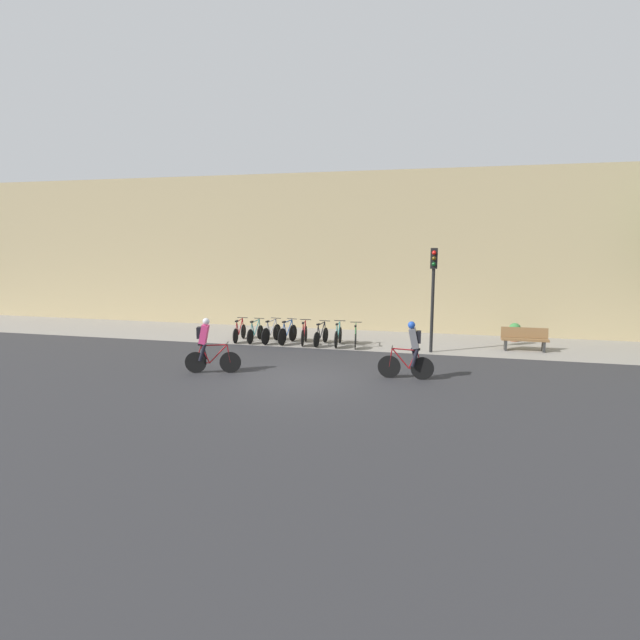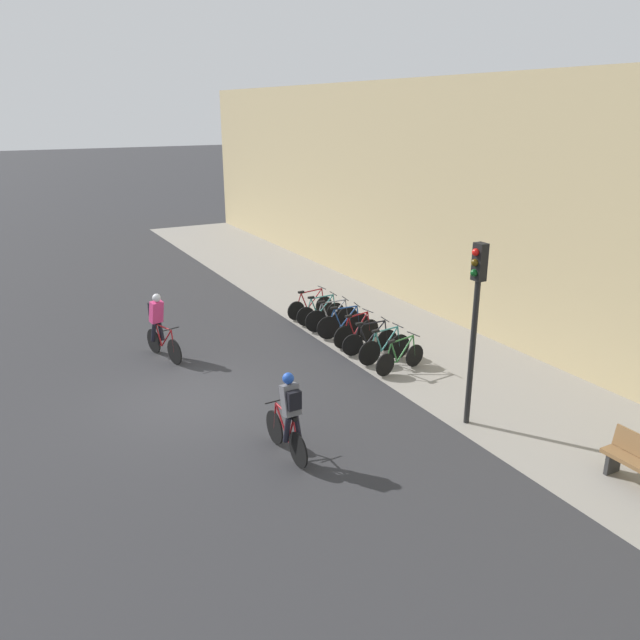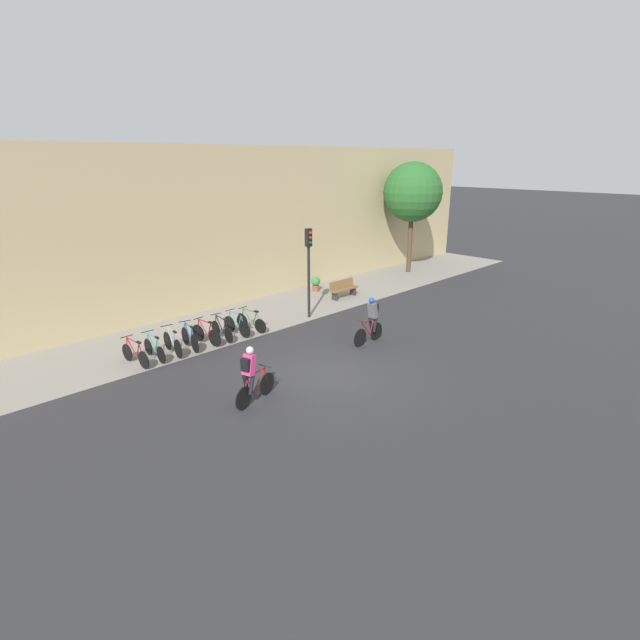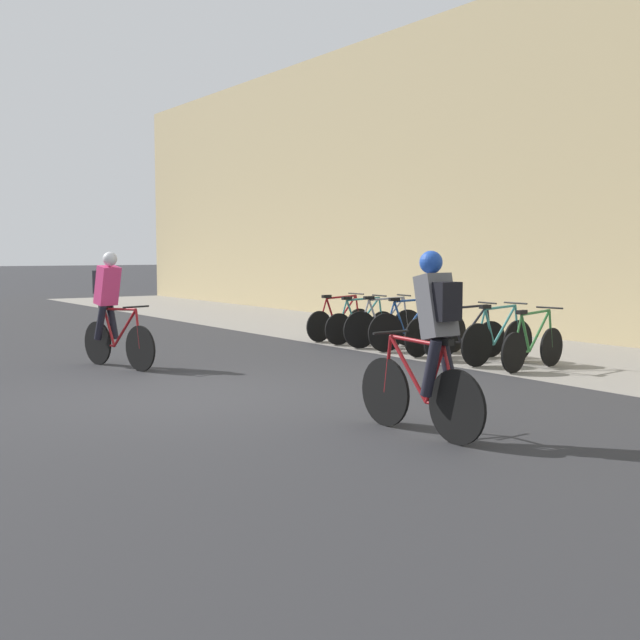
# 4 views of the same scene
# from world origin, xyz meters

# --- Properties ---
(ground) EXTENTS (200.00, 200.00, 0.00)m
(ground) POSITION_xyz_m (0.00, 0.00, 0.00)
(ground) COLOR #2B2B2D
(kerb_strip) EXTENTS (44.00, 4.50, 0.01)m
(kerb_strip) POSITION_xyz_m (0.00, 6.75, 0.00)
(kerb_strip) COLOR gray
(kerb_strip) RESTS_ON ground
(building_facade) EXTENTS (44.00, 0.60, 7.35)m
(building_facade) POSITION_xyz_m (0.00, 9.30, 3.67)
(building_facade) COLOR tan
(building_facade) RESTS_ON ground
(cyclist_pink) EXTENTS (1.75, 0.61, 1.78)m
(cyclist_pink) POSITION_xyz_m (-3.05, 0.12, 0.95)
(cyclist_pink) COLOR black
(cyclist_pink) RESTS_ON ground
(cyclist_grey) EXTENTS (1.71, 0.46, 1.79)m
(cyclist_grey) POSITION_xyz_m (3.33, 0.93, 0.95)
(cyclist_grey) COLOR black
(cyclist_grey) RESTS_ON ground
(parked_bike_0) EXTENTS (0.46, 1.68, 0.94)m
(parked_bike_0) POSITION_xyz_m (-4.09, 5.26, 0.38)
(parked_bike_0) COLOR black
(parked_bike_0) RESTS_ON ground
(parked_bike_1) EXTENTS (0.46, 1.65, 0.94)m
(parked_bike_1) POSITION_xyz_m (-3.38, 5.26, 0.38)
(parked_bike_1) COLOR black
(parked_bike_1) RESTS_ON ground
(parked_bike_2) EXTENTS (0.46, 1.71, 0.98)m
(parked_bike_2) POSITION_xyz_m (-2.67, 5.26, 0.41)
(parked_bike_2) COLOR black
(parked_bike_2) RESTS_ON ground
(parked_bike_3) EXTENTS (0.47, 1.65, 0.98)m
(parked_bike_3) POSITION_xyz_m (-1.96, 5.26, 0.41)
(parked_bike_3) COLOR black
(parked_bike_3) RESTS_ON ground
(parked_bike_4) EXTENTS (0.46, 1.62, 0.97)m
(parked_bike_4) POSITION_xyz_m (-1.25, 5.26, 0.40)
(parked_bike_4) COLOR black
(parked_bike_4) RESTS_ON ground
(parked_bike_5) EXTENTS (0.46, 1.67, 0.94)m
(parked_bike_5) POSITION_xyz_m (-0.54, 5.26, 0.38)
(parked_bike_5) COLOR black
(parked_bike_5) RESTS_ON ground
(parked_bike_6) EXTENTS (0.46, 1.65, 0.98)m
(parked_bike_6) POSITION_xyz_m (0.18, 5.26, 0.40)
(parked_bike_6) COLOR black
(parked_bike_6) RESTS_ON ground
(parked_bike_7) EXTENTS (0.46, 1.63, 0.94)m
(parked_bike_7) POSITION_xyz_m (0.89, 5.26, 0.38)
(parked_bike_7) COLOR black
(parked_bike_7) RESTS_ON ground
(traffic_light_pole) EXTENTS (0.26, 0.30, 3.94)m
(traffic_light_pole) POSITION_xyz_m (3.85, 4.90, 2.71)
(traffic_light_pole) COLOR black
(traffic_light_pole) RESTS_ON ground
(bench) EXTENTS (1.72, 0.44, 0.89)m
(bench) POSITION_xyz_m (7.34, 6.03, 0.47)
(bench) COLOR brown
(bench) RESTS_ON ground
(potted_plant) EXTENTS (0.48, 0.48, 0.78)m
(potted_plant) POSITION_xyz_m (7.24, 7.92, 0.44)
(potted_plant) COLOR brown
(potted_plant) RESTS_ON ground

